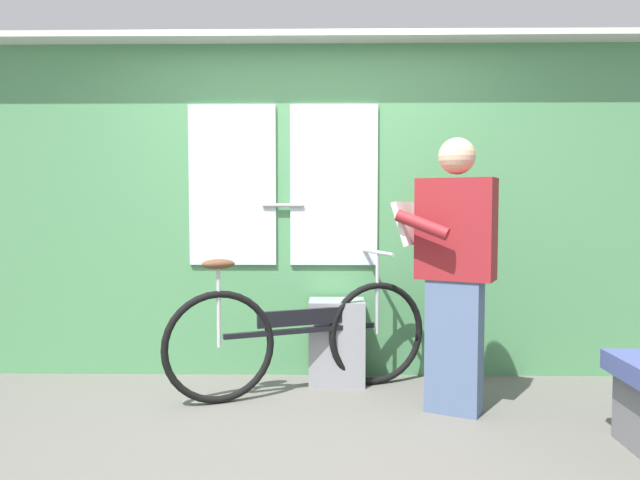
{
  "coord_description": "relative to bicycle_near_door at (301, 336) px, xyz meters",
  "views": [
    {
      "loc": [
        0.12,
        -2.82,
        1.2
      ],
      "look_at": [
        0.07,
        0.66,
        0.99
      ],
      "focal_mm": 33.63,
      "sensor_mm": 36.0,
      "label": 1
    }
  ],
  "objects": [
    {
      "name": "ground_plane",
      "position": [
        0.06,
        -0.91,
        -0.39
      ],
      "size": [
        5.91,
        4.33,
        0.04
      ],
      "primitive_type": "cube",
      "color": "#56544F"
    },
    {
      "name": "bicycle_near_door",
      "position": [
        0.0,
        0.0,
        0.0
      ],
      "size": [
        1.63,
        0.75,
        0.9
      ],
      "rotation": [
        0.0,
        0.0,
        0.38
      ],
      "color": "black",
      "rests_on": "ground_plane"
    },
    {
      "name": "passenger_reading_newspaper",
      "position": [
        0.89,
        -0.31,
        0.46
      ],
      "size": [
        0.61,
        0.55,
        1.58
      ],
      "rotation": [
        0.0,
        0.0,
        2.7
      ],
      "color": "slate",
      "rests_on": "ground_plane"
    },
    {
      "name": "trash_bin_by_wall",
      "position": [
        0.23,
        0.23,
        -0.09
      ],
      "size": [
        0.37,
        0.28,
        0.56
      ],
      "primitive_type": "cube",
      "color": "gray",
      "rests_on": "ground_plane"
    },
    {
      "name": "train_door_wall",
      "position": [
        0.05,
        0.45,
        0.85
      ],
      "size": [
        4.91,
        0.28,
        2.33
      ],
      "color": "#4C8C56",
      "rests_on": "ground_plane"
    }
  ]
}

